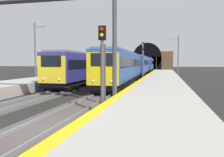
{
  "coord_description": "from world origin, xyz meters",
  "views": [
    {
      "loc": [
        -8.86,
        -5.13,
        2.82
      ],
      "look_at": [
        14.42,
        0.19,
        1.21
      ],
      "focal_mm": 37.77,
      "sensor_mm": 36.0,
      "label": 1
    }
  ],
  "objects_px": {
    "railway_signal_mid": "(143,58)",
    "railway_signal_far": "(156,63)",
    "train_main_approaching": "(140,65)",
    "catenary_mast_near": "(35,52)",
    "train_adjacent_platform": "(120,65)",
    "overhead_signal_gantry": "(48,17)",
    "catenary_mast_far": "(178,56)",
    "railway_signal_near": "(102,63)"
  },
  "relations": [
    {
      "from": "train_main_approaching",
      "to": "overhead_signal_gantry",
      "type": "bearing_deg",
      "value": -5.26
    },
    {
      "from": "railway_signal_far",
      "to": "catenary_mast_far",
      "type": "relative_size",
      "value": 0.59
    },
    {
      "from": "train_main_approaching",
      "to": "train_adjacent_platform",
      "type": "height_order",
      "value": "train_main_approaching"
    },
    {
      "from": "train_adjacent_platform",
      "to": "catenary_mast_far",
      "type": "relative_size",
      "value": 8.12
    },
    {
      "from": "railway_signal_mid",
      "to": "catenary_mast_far",
      "type": "relative_size",
      "value": 0.74
    },
    {
      "from": "railway_signal_near",
      "to": "catenary_mast_far",
      "type": "distance_m",
      "value": 33.7
    },
    {
      "from": "catenary_mast_far",
      "to": "railway_signal_mid",
      "type": "bearing_deg",
      "value": 153.16
    },
    {
      "from": "overhead_signal_gantry",
      "to": "catenary_mast_near",
      "type": "xyz_separation_m",
      "value": [
        14.62,
        9.68,
        -1.6
      ]
    },
    {
      "from": "railway_signal_mid",
      "to": "railway_signal_far",
      "type": "xyz_separation_m",
      "value": [
        50.02,
        0.0,
        -0.64
      ]
    },
    {
      "from": "catenary_mast_near",
      "to": "overhead_signal_gantry",
      "type": "bearing_deg",
      "value": -146.48
    },
    {
      "from": "railway_signal_near",
      "to": "train_main_approaching",
      "type": "bearing_deg",
      "value": -177.12
    },
    {
      "from": "train_main_approaching",
      "to": "catenary_mast_far",
      "type": "bearing_deg",
      "value": 63.55
    },
    {
      "from": "train_adjacent_platform",
      "to": "train_main_approaching",
      "type": "bearing_deg",
      "value": 65.8
    },
    {
      "from": "train_main_approaching",
      "to": "overhead_signal_gantry",
      "type": "relative_size",
      "value": 6.74
    },
    {
      "from": "railway_signal_far",
      "to": "overhead_signal_gantry",
      "type": "relative_size",
      "value": 0.51
    },
    {
      "from": "railway_signal_mid",
      "to": "railway_signal_far",
      "type": "bearing_deg",
      "value": -180.0
    },
    {
      "from": "train_main_approaching",
      "to": "overhead_signal_gantry",
      "type": "distance_m",
      "value": 34.86
    },
    {
      "from": "railway_signal_near",
      "to": "catenary_mast_far",
      "type": "height_order",
      "value": "catenary_mast_far"
    },
    {
      "from": "train_adjacent_platform",
      "to": "railway_signal_near",
      "type": "distance_m",
      "value": 39.41
    },
    {
      "from": "railway_signal_near",
      "to": "catenary_mast_far",
      "type": "relative_size",
      "value": 0.61
    },
    {
      "from": "railway_signal_mid",
      "to": "catenary_mast_near",
      "type": "height_order",
      "value": "catenary_mast_near"
    },
    {
      "from": "catenary_mast_near",
      "to": "catenary_mast_far",
      "type": "relative_size",
      "value": 1.05
    },
    {
      "from": "railway_signal_near",
      "to": "catenary_mast_far",
      "type": "bearing_deg",
      "value": 170.68
    },
    {
      "from": "railway_signal_near",
      "to": "overhead_signal_gantry",
      "type": "distance_m",
      "value": 5.54
    },
    {
      "from": "railway_signal_far",
      "to": "overhead_signal_gantry",
      "type": "xyz_separation_m",
      "value": [
        -70.44,
        4.21,
        2.96
      ]
    },
    {
      "from": "catenary_mast_far",
      "to": "catenary_mast_near",
      "type": "bearing_deg",
      "value": 130.59
    },
    {
      "from": "railway_signal_mid",
      "to": "catenary_mast_near",
      "type": "relative_size",
      "value": 0.71
    },
    {
      "from": "train_main_approaching",
      "to": "train_adjacent_platform",
      "type": "bearing_deg",
      "value": -116.44
    },
    {
      "from": "train_main_approaching",
      "to": "catenary_mast_near",
      "type": "distance_m",
      "value": 23.41
    },
    {
      "from": "railway_signal_mid",
      "to": "catenary_mast_far",
      "type": "distance_m",
      "value": 12.09
    },
    {
      "from": "train_main_approaching",
      "to": "railway_signal_far",
      "type": "height_order",
      "value": "railway_signal_far"
    },
    {
      "from": "overhead_signal_gantry",
      "to": "catenary_mast_far",
      "type": "xyz_separation_m",
      "value": [
        31.19,
        -9.66,
        -1.76
      ]
    },
    {
      "from": "catenary_mast_near",
      "to": "railway_signal_near",
      "type": "bearing_deg",
      "value": -140.18
    },
    {
      "from": "overhead_signal_gantry",
      "to": "catenary_mast_far",
      "type": "relative_size",
      "value": 1.17
    },
    {
      "from": "train_main_approaching",
      "to": "catenary_mast_far",
      "type": "relative_size",
      "value": 7.89
    },
    {
      "from": "railway_signal_mid",
      "to": "railway_signal_far",
      "type": "height_order",
      "value": "railway_signal_mid"
    },
    {
      "from": "train_main_approaching",
      "to": "railway_signal_mid",
      "type": "height_order",
      "value": "railway_signal_mid"
    },
    {
      "from": "railway_signal_mid",
      "to": "railway_signal_near",
      "type": "bearing_deg",
      "value": 0.0
    },
    {
      "from": "train_main_approaching",
      "to": "catenary_mast_near",
      "type": "xyz_separation_m",
      "value": [
        -20.0,
        12.04,
        1.84
      ]
    },
    {
      "from": "train_adjacent_platform",
      "to": "overhead_signal_gantry",
      "type": "xyz_separation_m",
      "value": [
        -36.82,
        -2.36,
        3.5
      ]
    },
    {
      "from": "train_main_approaching",
      "to": "railway_signal_mid",
      "type": "distance_m",
      "value": 14.36
    },
    {
      "from": "train_adjacent_platform",
      "to": "overhead_signal_gantry",
      "type": "distance_m",
      "value": 37.06
    }
  ]
}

